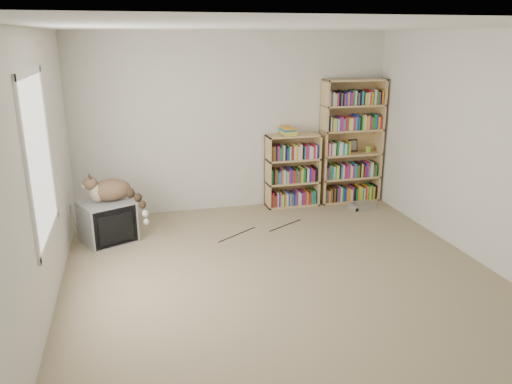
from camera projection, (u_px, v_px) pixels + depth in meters
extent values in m
cube|color=tan|center=(286.00, 282.00, 5.13)|extent=(4.50, 5.00, 0.01)
cube|color=silver|center=(235.00, 123.00, 7.08)|extent=(4.50, 0.02, 2.50)
cube|color=silver|center=(445.00, 285.00, 2.45)|extent=(4.50, 0.02, 2.50)
cube|color=silver|center=(36.00, 180.00, 4.23)|extent=(0.02, 5.00, 2.50)
cube|color=silver|center=(491.00, 152.00, 5.29)|extent=(0.02, 5.00, 2.50)
cube|color=white|center=(291.00, 27.00, 4.39)|extent=(4.50, 5.00, 0.02)
cube|color=white|center=(39.00, 158.00, 4.38)|extent=(0.02, 1.22, 1.52)
cube|color=#939395|center=(107.00, 221.00, 6.11)|extent=(0.75, 0.72, 0.51)
cube|color=black|center=(116.00, 227.00, 5.92)|extent=(0.50, 0.25, 0.47)
cube|color=black|center=(116.00, 228.00, 5.91)|extent=(0.40, 0.19, 0.35)
cube|color=black|center=(104.00, 220.00, 6.20)|extent=(0.44, 0.41, 0.30)
ellipsoid|color=#372516|center=(111.00, 190.00, 6.06)|extent=(0.53, 0.40, 0.26)
ellipsoid|color=#372516|center=(121.00, 189.00, 6.12)|extent=(0.26, 0.28, 0.20)
ellipsoid|color=#C5B88E|center=(98.00, 193.00, 5.98)|extent=(0.22, 0.22, 0.22)
ellipsoid|color=#372516|center=(90.00, 183.00, 5.93)|extent=(0.20, 0.19, 0.16)
sphere|color=beige|center=(85.00, 186.00, 5.91)|extent=(0.08, 0.08, 0.07)
cone|color=black|center=(90.00, 178.00, 5.88)|extent=(0.08, 0.09, 0.08)
cone|color=black|center=(89.00, 176.00, 5.96)|extent=(0.08, 0.09, 0.08)
cube|color=tan|center=(323.00, 143.00, 7.33)|extent=(0.02, 0.30, 1.84)
cube|color=tan|center=(379.00, 140.00, 7.54)|extent=(0.03, 0.30, 1.84)
cube|color=tan|center=(347.00, 140.00, 7.56)|extent=(0.92, 0.03, 1.84)
cube|color=tan|center=(355.00, 80.00, 7.17)|extent=(0.92, 0.30, 0.02)
cube|color=tan|center=(348.00, 200.00, 7.70)|extent=(0.92, 0.30, 0.03)
cube|color=tan|center=(349.00, 177.00, 7.60)|extent=(0.92, 0.30, 0.03)
cube|color=tan|center=(351.00, 154.00, 7.49)|extent=(0.92, 0.30, 0.02)
cube|color=tan|center=(352.00, 130.00, 7.38)|extent=(0.92, 0.30, 0.02)
cube|color=tan|center=(353.00, 105.00, 7.27)|extent=(0.92, 0.30, 0.02)
cube|color=red|center=(348.00, 193.00, 7.67)|extent=(0.84, 0.24, 0.19)
cube|color=#1B24AF|center=(350.00, 170.00, 7.57)|extent=(0.84, 0.24, 0.19)
cube|color=#157A2B|center=(351.00, 147.00, 7.46)|extent=(0.84, 0.24, 0.19)
cube|color=beige|center=(352.00, 123.00, 7.35)|extent=(0.84, 0.24, 0.19)
cube|color=black|center=(354.00, 98.00, 7.24)|extent=(0.84, 0.24, 0.19)
cube|color=tan|center=(268.00, 172.00, 7.25)|extent=(0.03, 0.30, 1.07)
cube|color=tan|center=(317.00, 169.00, 7.42)|extent=(0.02, 0.30, 1.07)
cube|color=tan|center=(290.00, 168.00, 7.46)|extent=(0.78, 0.03, 1.07)
cube|color=tan|center=(293.00, 135.00, 7.18)|extent=(0.78, 0.30, 0.02)
cube|color=tan|center=(292.00, 204.00, 7.49)|extent=(0.78, 0.30, 0.03)
cube|color=tan|center=(292.00, 182.00, 7.39)|extent=(0.78, 0.30, 0.03)
cube|color=tan|center=(293.00, 159.00, 7.28)|extent=(0.78, 0.30, 0.02)
cube|color=red|center=(292.00, 197.00, 7.46)|extent=(0.70, 0.24, 0.19)
cube|color=#1B24AF|center=(292.00, 175.00, 7.35)|extent=(0.70, 0.24, 0.19)
cube|color=#157A2B|center=(293.00, 152.00, 7.25)|extent=(0.70, 0.24, 0.19)
cube|color=red|center=(288.00, 131.00, 7.15)|extent=(0.21, 0.28, 0.12)
cylinder|color=#8BB533|center=(368.00, 149.00, 7.54)|extent=(0.08, 0.08, 0.09)
cube|color=black|center=(353.00, 145.00, 7.57)|extent=(0.14, 0.05, 0.18)
cube|color=#B5B5BA|center=(362.00, 206.00, 7.34)|extent=(0.41, 0.35, 0.08)
cube|color=silver|center=(72.00, 210.00, 6.31)|extent=(0.01, 0.08, 0.13)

